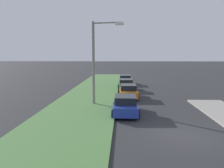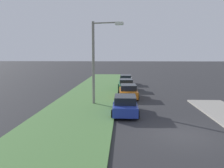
% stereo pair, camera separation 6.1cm
% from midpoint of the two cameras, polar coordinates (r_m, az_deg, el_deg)
% --- Properties ---
extents(ground, '(300.00, 300.00, 0.00)m').
position_cam_midpoint_polar(ground, '(14.25, 17.05, -11.90)').
color(ground, '#2D2D30').
extents(grass_median, '(60.00, 6.00, 0.12)m').
position_cam_midpoint_polar(grass_median, '(23.75, -6.14, -3.83)').
color(grass_median, '#517F42').
rests_on(grass_median, ground).
extents(parked_car_blue, '(4.31, 2.03, 1.47)m').
position_cam_midpoint_polar(parked_car_blue, '(18.10, 3.20, -5.16)').
color(parked_car_blue, '#23389E').
rests_on(parked_car_blue, ground).
extents(parked_car_orange, '(4.35, 2.12, 1.47)m').
position_cam_midpoint_polar(parked_car_orange, '(24.71, 3.91, -1.83)').
color(parked_car_orange, orange).
rests_on(parked_car_orange, ground).
extents(parked_car_green, '(4.35, 2.12, 1.47)m').
position_cam_midpoint_polar(parked_car_green, '(30.10, 3.33, -0.20)').
color(parked_car_green, '#1E6B38').
rests_on(parked_car_green, ground).
extents(parked_car_silver, '(4.34, 2.09, 1.47)m').
position_cam_midpoint_polar(parked_car_silver, '(36.05, 3.29, 1.02)').
color(parked_car_silver, '#B2B5BA').
rests_on(parked_car_silver, ground).
extents(streetlight, '(0.85, 2.85, 7.50)m').
position_cam_midpoint_polar(streetlight, '(21.09, -3.74, 6.65)').
color(streetlight, gray).
rests_on(streetlight, ground).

